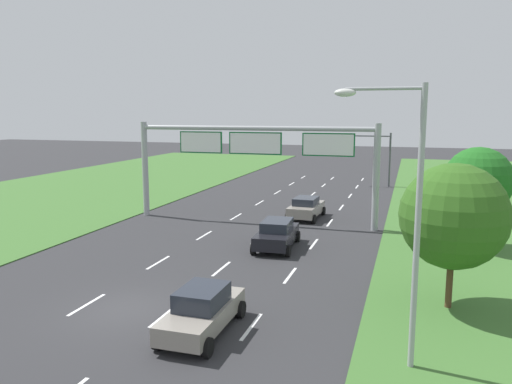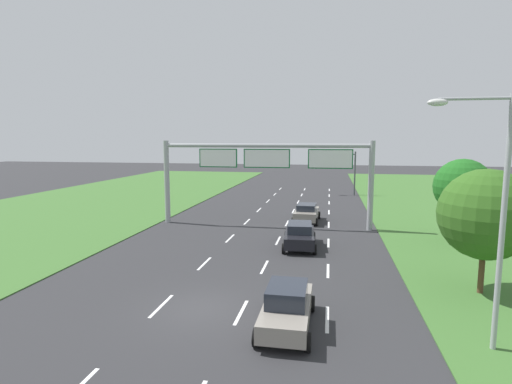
{
  "view_description": "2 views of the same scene",
  "coord_description": "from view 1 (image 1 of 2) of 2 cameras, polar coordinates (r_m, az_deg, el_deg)",
  "views": [
    {
      "loc": [
        10.49,
        -16.26,
        7.68
      ],
      "look_at": [
        0.74,
        15.0,
        2.44
      ],
      "focal_mm": 35.0,
      "sensor_mm": 36.0,
      "label": 1
    },
    {
      "loc": [
        5.19,
        -15.29,
        7.05
      ],
      "look_at": [
        -0.9,
        17.78,
        2.66
      ],
      "focal_mm": 28.0,
      "sensor_mm": 36.0,
      "label": 2
    }
  ],
  "objects": [
    {
      "name": "ground_plane",
      "position": [
        20.82,
        -14.77,
        -12.88
      ],
      "size": [
        200.0,
        200.0,
        0.0
      ],
      "primitive_type": "plane",
      "color": "#2D2D30"
    },
    {
      "name": "lane_dashes_inner_left",
      "position": [
        31.74,
        -5.94,
        -4.95
      ],
      "size": [
        0.14,
        62.4,
        0.01
      ],
      "color": "white",
      "rests_on": "ground_plane"
    },
    {
      "name": "lane_dashes_inner_right",
      "position": [
        30.56,
        0.13,
        -5.45
      ],
      "size": [
        0.14,
        62.4,
        0.01
      ],
      "color": "white",
      "rests_on": "ground_plane"
    },
    {
      "name": "lane_dashes_slip",
      "position": [
        29.75,
        6.62,
        -5.92
      ],
      "size": [
        0.14,
        62.4,
        0.01
      ],
      "color": "white",
      "rests_on": "ground_plane"
    },
    {
      "name": "car_near_red",
      "position": [
        18.08,
        -6.16,
        -13.3
      ],
      "size": [
        1.97,
        4.35,
        1.64
      ],
      "rotation": [
        0.0,
        0.0,
        0.0
      ],
      "color": "gray",
      "rests_on": "ground_plane"
    },
    {
      "name": "car_lead_silver",
      "position": [
        28.62,
        2.38,
        -4.79
      ],
      "size": [
        2.38,
        4.55,
        1.6
      ],
      "rotation": [
        0.0,
        0.0,
        0.06
      ],
      "color": "black",
      "rests_on": "ground_plane"
    },
    {
      "name": "car_mid_lane",
      "position": [
        36.6,
        5.74,
        -1.79
      ],
      "size": [
        2.3,
        4.32,
        1.56
      ],
      "rotation": [
        0.0,
        0.0,
        -0.04
      ],
      "color": "gray",
      "rests_on": "ground_plane"
    },
    {
      "name": "sign_gantry",
      "position": [
        34.49,
        -0.09,
        4.6
      ],
      "size": [
        17.24,
        0.44,
        7.0
      ],
      "color": "#9EA0A5",
      "rests_on": "ground_plane"
    },
    {
      "name": "traffic_light_mast",
      "position": [
        53.45,
        12.99,
        4.77
      ],
      "size": [
        4.76,
        0.49,
        5.6
      ],
      "color": "#47494F",
      "rests_on": "ground_plane"
    },
    {
      "name": "street_lamp",
      "position": [
        15.11,
        16.67,
        -1.22
      ],
      "size": [
        2.61,
        0.32,
        8.5
      ],
      "color": "#9EA0A5",
      "rests_on": "ground_plane"
    },
    {
      "name": "roadside_tree_near",
      "position": [
        20.65,
        21.65,
        -2.59
      ],
      "size": [
        4.12,
        4.12,
        5.79
      ],
      "color": "#513823",
      "rests_on": "ground_plane"
    },
    {
      "name": "roadside_tree_mid",
      "position": [
        30.43,
        24.04,
        1.18
      ],
      "size": [
        3.77,
        3.77,
        5.8
      ],
      "color": "#513823",
      "rests_on": "ground_plane"
    }
  ]
}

